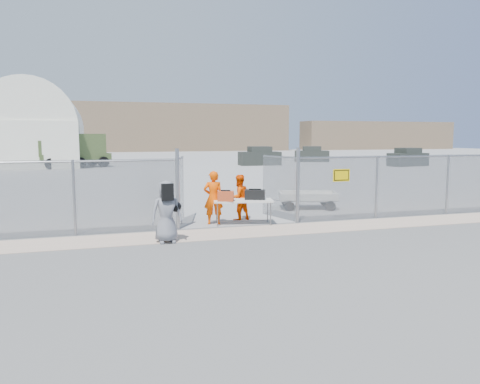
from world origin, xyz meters
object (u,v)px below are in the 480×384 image
object	(u,v)px
security_worker_right	(239,198)
visitor	(166,212)
security_worker_left	(213,198)
utility_trailer	(308,200)
folding_table	(243,212)

from	to	relation	value
security_worker_right	visitor	xyz separation A→B (m)	(-2.84, -2.65, 0.05)
security_worker_left	utility_trailer	bearing A→B (deg)	-142.22
utility_trailer	security_worker_left	bearing A→B (deg)	-136.14
folding_table	security_worker_left	xyz separation A→B (m)	(-0.92, 0.30, 0.47)
folding_table	utility_trailer	bearing A→B (deg)	47.54
security_worker_left	visitor	bearing A→B (deg)	61.28
folding_table	security_worker_right	xyz separation A→B (m)	(0.09, 0.77, 0.38)
folding_table	visitor	size ratio (longest dim) A/B	1.14
visitor	security_worker_left	bearing A→B (deg)	47.72
security_worker_right	visitor	world-z (taller)	visitor
folding_table	visitor	distance (m)	3.36
security_worker_right	visitor	size ratio (longest dim) A/B	0.94
folding_table	security_worker_left	world-z (taller)	security_worker_left
security_worker_left	folding_table	bearing A→B (deg)	173.34
security_worker_right	utility_trailer	distance (m)	3.81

